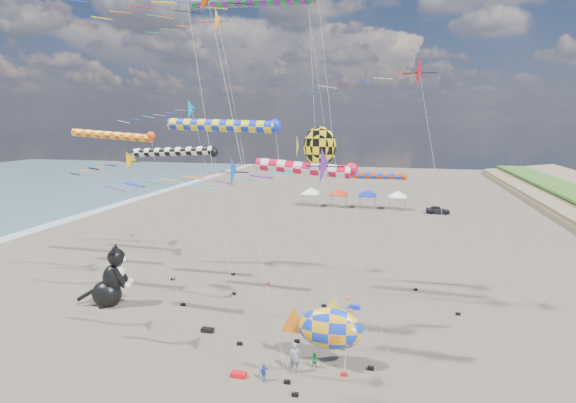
{
  "coord_description": "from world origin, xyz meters",
  "views": [
    {
      "loc": [
        8.46,
        -17.45,
        15.09
      ],
      "look_at": [
        1.38,
        12.0,
        9.58
      ],
      "focal_mm": 28.0,
      "sensor_mm": 36.0,
      "label": 1
    }
  ],
  "objects_px": {
    "person_adult": "(295,358)",
    "parked_car": "(438,210)",
    "child_green": "(315,360)",
    "cat_inflatable": "(109,276)",
    "fish_inflatable": "(330,328)",
    "child_blue": "(264,372)"
  },
  "relations": [
    {
      "from": "child_blue",
      "to": "parked_car",
      "type": "bearing_deg",
      "value": 25.52
    },
    {
      "from": "person_adult",
      "to": "parked_car",
      "type": "bearing_deg",
      "value": 49.16
    },
    {
      "from": "fish_inflatable",
      "to": "person_adult",
      "type": "distance_m",
      "value": 2.74
    },
    {
      "from": "fish_inflatable",
      "to": "child_blue",
      "type": "xyz_separation_m",
      "value": [
        -3.47,
        -2.63,
        -1.92
      ]
    },
    {
      "from": "cat_inflatable",
      "to": "child_blue",
      "type": "distance_m",
      "value": 17.32
    },
    {
      "from": "fish_inflatable",
      "to": "person_adult",
      "type": "relative_size",
      "value": 2.86
    },
    {
      "from": "child_green",
      "to": "parked_car",
      "type": "relative_size",
      "value": 0.27
    },
    {
      "from": "person_adult",
      "to": "child_green",
      "type": "bearing_deg",
      "value": 5.52
    },
    {
      "from": "child_green",
      "to": "child_blue",
      "type": "distance_m",
      "value": 3.36
    },
    {
      "from": "person_adult",
      "to": "child_blue",
      "type": "bearing_deg",
      "value": -166.13
    },
    {
      "from": "child_green",
      "to": "cat_inflatable",
      "type": "bearing_deg",
      "value": 178.58
    },
    {
      "from": "child_blue",
      "to": "parked_car",
      "type": "distance_m",
      "value": 54.25
    },
    {
      "from": "cat_inflatable",
      "to": "parked_car",
      "type": "distance_m",
      "value": 53.7
    },
    {
      "from": "person_adult",
      "to": "parked_car",
      "type": "height_order",
      "value": "person_adult"
    },
    {
      "from": "child_blue",
      "to": "child_green",
      "type": "bearing_deg",
      "value": -11.71
    },
    {
      "from": "fish_inflatable",
      "to": "child_green",
      "type": "distance_m",
      "value": 2.18
    },
    {
      "from": "cat_inflatable",
      "to": "person_adult",
      "type": "bearing_deg",
      "value": -40.48
    },
    {
      "from": "fish_inflatable",
      "to": "parked_car",
      "type": "relative_size",
      "value": 1.41
    },
    {
      "from": "person_adult",
      "to": "child_green",
      "type": "relative_size",
      "value": 1.85
    },
    {
      "from": "cat_inflatable",
      "to": "child_green",
      "type": "distance_m",
      "value": 19.04
    },
    {
      "from": "cat_inflatable",
      "to": "parked_car",
      "type": "bearing_deg",
      "value": 36.21
    },
    {
      "from": "person_adult",
      "to": "parked_car",
      "type": "distance_m",
      "value": 52.54
    }
  ]
}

